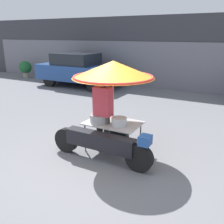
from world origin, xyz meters
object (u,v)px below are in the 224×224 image
vendor_motorcycle_cart (111,85)px  potted_plant (26,68)px  vendor_person (103,110)px  parked_car (79,70)px

vendor_motorcycle_cart → potted_plant: 11.02m
vendor_person → parked_car: (-4.70, 5.57, -0.10)m
vendor_motorcycle_cart → vendor_person: size_ratio=1.36×
potted_plant → parked_car: bearing=-7.3°
vendor_person → parked_car: vendor_person is taller
vendor_person → vendor_motorcycle_cart: bearing=14.0°
parked_car → potted_plant: size_ratio=4.29×
parked_car → vendor_person: bearing=-49.8°
vendor_person → potted_plant: size_ratio=1.70×
vendor_motorcycle_cart → parked_car: (-4.88, 5.53, -0.66)m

